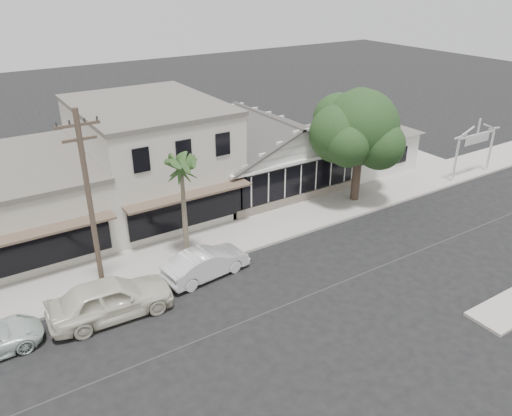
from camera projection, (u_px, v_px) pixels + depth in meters
ground at (323, 290)px, 23.97m from camera, size 140.00×140.00×0.00m
sidewalk_north at (114, 273)px, 25.15m from camera, size 90.00×3.50×0.15m
corner_shop at (266, 149)px, 34.75m from camera, size 10.40×8.60×5.10m
side_cottage at (361, 148)px, 38.51m from camera, size 6.00×6.00×3.00m
arch_sign at (477, 136)px, 35.63m from camera, size 4.12×0.12×3.95m
row_building_near at (151, 158)px, 31.35m from camera, size 8.00×10.00×6.50m
utility_pole at (90, 204)px, 21.45m from camera, size 1.80×0.24×9.00m
car_0 at (111, 298)px, 21.80m from camera, size 5.51×2.44×1.84m
car_1 at (206, 263)px, 24.79m from camera, size 4.58×2.04×1.46m
shade_tree at (357, 129)px, 31.29m from camera, size 6.70×6.06×7.43m
palm_east at (181, 167)px, 24.00m from camera, size 2.57×2.57×6.29m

